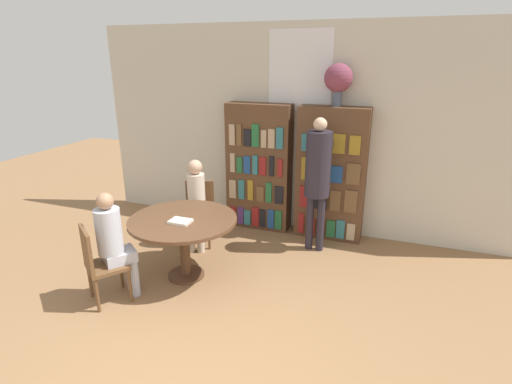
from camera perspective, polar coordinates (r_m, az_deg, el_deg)
ground_plane at (r=3.69m, az=-9.47°, el=-25.22°), size 16.00×16.00×0.00m
wall_back at (r=5.93m, az=6.09°, el=8.68°), size 6.40×0.07×3.00m
bookshelf_left at (r=6.03m, az=0.44°, el=3.51°), size 0.97×0.34×1.90m
bookshelf_right at (r=5.77m, az=10.66°, el=2.45°), size 0.97×0.34×1.90m
flower_vase at (r=5.55m, az=11.69°, el=15.53°), size 0.38×0.38×0.56m
reading_table at (r=4.77m, az=-10.34°, el=-5.05°), size 1.26×1.26×0.76m
chair_near_camera at (r=4.60m, az=-21.52°, el=-9.20°), size 0.56×0.56×0.88m
chair_left_side at (r=5.70m, az=-8.11°, el=-2.48°), size 0.50×0.50×0.88m
seated_reader_left at (r=5.46m, az=-8.57°, el=-1.11°), size 0.32×0.38×1.25m
seated_reader_right at (r=4.54m, az=-19.62°, el=-6.42°), size 0.41×0.42×1.23m
librarian_standing at (r=5.26m, az=8.85°, el=3.04°), size 0.33×0.60×1.82m
open_book_on_table at (r=4.61m, az=-10.75°, el=-4.15°), size 0.24×0.18×0.03m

